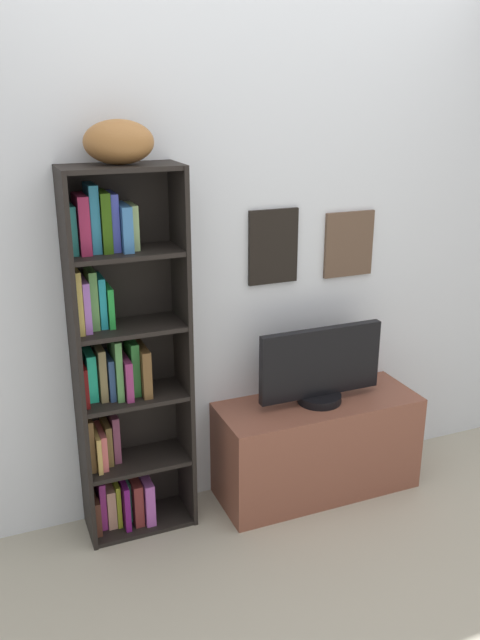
{
  "coord_description": "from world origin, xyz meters",
  "views": [
    {
      "loc": [
        -1.19,
        -1.69,
        1.97
      ],
      "look_at": [
        -0.14,
        0.85,
        1.01
      ],
      "focal_mm": 37.1,
      "sensor_mm": 36.0,
      "label": 1
    }
  ],
  "objects_px": {
    "television": "(321,367)",
    "football": "(119,142)",
    "bookshelf": "(120,365)",
    "tv_stand": "(317,446)"
  },
  "relations": [
    {
      "from": "bookshelf",
      "to": "tv_stand",
      "type": "height_order",
      "value": "bookshelf"
    },
    {
      "from": "bookshelf",
      "to": "tv_stand",
      "type": "xyz_separation_m",
      "value": [
        0.96,
        -0.1,
        -0.57
      ]
    },
    {
      "from": "football",
      "to": "television",
      "type": "bearing_deg",
      "value": -4.31
    },
    {
      "from": "football",
      "to": "tv_stand",
      "type": "height_order",
      "value": "football"
    },
    {
      "from": "football",
      "to": "tv_stand",
      "type": "bearing_deg",
      "value": -4.39
    },
    {
      "from": "bookshelf",
      "to": "football",
      "type": "bearing_deg",
      "value": -32.67
    },
    {
      "from": "bookshelf",
      "to": "television",
      "type": "bearing_deg",
      "value": -5.85
    },
    {
      "from": "football",
      "to": "television",
      "type": "xyz_separation_m",
      "value": [
        0.91,
        -0.07,
        -1.09
      ]
    },
    {
      "from": "tv_stand",
      "to": "television",
      "type": "height_order",
      "value": "television"
    },
    {
      "from": "television",
      "to": "football",
      "type": "bearing_deg",
      "value": 175.69
    }
  ]
}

